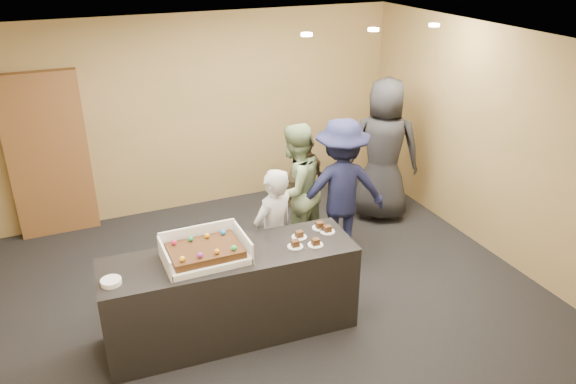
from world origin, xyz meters
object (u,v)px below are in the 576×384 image
object	(u,v)px
sheet_cake	(205,250)
plate_stack	(111,282)
person_sage_man	(294,190)
cake_box	(205,253)
storage_cabinet	(48,156)
person_brown_extra	(304,189)
person_dark_suit	(384,150)
person_server_grey	(274,234)
serving_counter	(231,294)
person_navy_man	(341,189)

from	to	relation	value
sheet_cake	plate_stack	size ratio (longest dim) A/B	3.66
plate_stack	person_sage_man	world-z (taller)	person_sage_man
cake_box	person_sage_man	world-z (taller)	person_sage_man
storage_cabinet	person_sage_man	world-z (taller)	storage_cabinet
storage_cabinet	person_sage_man	distance (m)	3.15
person_brown_extra	person_dark_suit	world-z (taller)	person_dark_suit
person_server_grey	person_brown_extra	bearing A→B (deg)	-153.70
sheet_cake	serving_counter	bearing A→B (deg)	0.00
sheet_cake	person_server_grey	size ratio (longest dim) A/B	0.44
plate_stack	sheet_cake	bearing A→B (deg)	4.03
person_brown_extra	sheet_cake	bearing A→B (deg)	1.43
plate_stack	person_dark_suit	xyz separation A→B (m)	(3.77, 1.65, 0.06)
sheet_cake	person_dark_suit	bearing A→B (deg)	28.59
cake_box	person_brown_extra	distance (m)	2.06
sheet_cake	person_navy_man	distance (m)	2.14
person_server_grey	person_dark_suit	distance (m)	2.37
cake_box	person_server_grey	bearing A→B (deg)	26.24
sheet_cake	person_sage_man	distance (m)	1.89
plate_stack	person_sage_man	distance (m)	2.62
cake_box	person_server_grey	size ratio (longest dim) A/B	0.51
person_sage_man	person_navy_man	bearing A→B (deg)	126.35
person_server_grey	person_navy_man	bearing A→B (deg)	-177.65
serving_counter	sheet_cake	size ratio (longest dim) A/B	3.70
plate_stack	person_sage_man	xyz separation A→B (m)	(2.29, 1.28, -0.10)
storage_cabinet	person_brown_extra	xyz separation A→B (m)	(2.80, -1.61, -0.30)
sheet_cake	person_sage_man	world-z (taller)	person_sage_man
sheet_cake	person_dark_suit	size ratio (longest dim) A/B	0.33
person_brown_extra	person_dark_suit	bearing A→B (deg)	154.80
cake_box	person_brown_extra	size ratio (longest dim) A/B	0.49
person_server_grey	serving_counter	bearing A→B (deg)	13.21
sheet_cake	person_server_grey	distance (m)	1.00
plate_stack	person_server_grey	distance (m)	1.79
cake_box	plate_stack	bearing A→B (deg)	-174.10
serving_counter	person_brown_extra	distance (m)	1.92
person_server_grey	person_dark_suit	bearing A→B (deg)	-173.38
person_navy_man	person_sage_man	bearing A→B (deg)	-15.59
sheet_cake	person_sage_man	xyz separation A→B (m)	(1.44, 1.22, -0.17)
person_sage_man	person_dark_suit	distance (m)	1.53
storage_cabinet	sheet_cake	size ratio (longest dim) A/B	3.28
sheet_cake	person_server_grey	bearing A→B (deg)	27.72
storage_cabinet	person_server_grey	distance (m)	3.22
sheet_cake	cake_box	bearing A→B (deg)	88.98
serving_counter	plate_stack	world-z (taller)	plate_stack
person_server_grey	person_sage_man	bearing A→B (deg)	-149.71
cake_box	person_server_grey	xyz separation A→B (m)	(0.86, 0.42, -0.21)
cake_box	person_dark_suit	world-z (taller)	person_dark_suit
person_dark_suit	cake_box	bearing A→B (deg)	61.00
person_brown_extra	person_server_grey	bearing A→B (deg)	11.04
serving_counter	plate_stack	xyz separation A→B (m)	(-1.08, -0.06, 0.47)
storage_cabinet	person_sage_man	size ratio (longest dim) A/B	1.29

